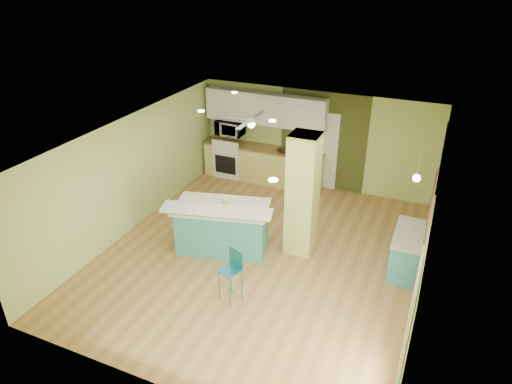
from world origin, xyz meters
TOP-DOWN VIEW (x-y plane):
  - floor at (0.00, 0.00)m, footprint 6.00×7.00m
  - ceiling at (0.00, 0.00)m, footprint 6.00×7.00m
  - wall_back at (0.00, 3.50)m, footprint 6.00×0.01m
  - wall_front at (0.00, -3.50)m, footprint 6.00×0.01m
  - wall_left at (-3.00, 0.00)m, footprint 0.01×7.00m
  - wall_right at (3.00, 0.00)m, footprint 0.01×7.00m
  - wood_panel at (2.99, 0.60)m, footprint 0.02×3.40m
  - olive_accent at (0.20, 3.49)m, footprint 2.20×0.02m
  - interior_door at (0.20, 3.46)m, footprint 0.82×0.05m
  - french_door at (2.97, -2.30)m, footprint 0.04×1.08m
  - column at (0.65, 0.50)m, footprint 0.55×0.55m
  - kitchen_run at (-1.30, 3.20)m, footprint 3.25×0.63m
  - stove at (-2.25, 3.19)m, footprint 0.76×0.66m
  - upper_cabinets at (-1.30, 3.32)m, footprint 3.20×0.34m
  - microwave at (-2.25, 3.20)m, footprint 0.70×0.48m
  - ceiling_fan at (-1.10, 2.00)m, footprint 1.41×1.41m
  - pendant_lamp at (2.65, 0.75)m, footprint 0.14×0.14m
  - wall_decor at (2.96, 0.80)m, footprint 0.03×0.90m
  - peninsula at (-0.82, -0.11)m, footprint 2.20×1.57m
  - bar_stool at (0.06, -1.42)m, footprint 0.43×0.43m
  - side_counter at (2.70, 0.65)m, footprint 0.53×1.25m
  - fruit_bowl at (-0.72, 3.11)m, footprint 0.35×0.35m
  - canister at (-0.74, -0.03)m, footprint 0.17×0.17m

SIDE VIEW (x-z plane):
  - floor at x=0.00m, z-range -0.01..0.00m
  - side_counter at x=2.70m, z-range 0.00..0.81m
  - stove at x=-2.25m, z-range -0.08..1.00m
  - kitchen_run at x=-1.30m, z-range 0.00..0.94m
  - peninsula at x=-0.82m, z-range -0.04..1.09m
  - bar_stool at x=0.06m, z-range 0.17..1.16m
  - fruit_bowl at x=-0.72m, z-range 0.94..1.01m
  - interior_door at x=0.20m, z-range 0.00..2.00m
  - french_door at x=2.97m, z-range 0.00..2.10m
  - canister at x=-0.74m, z-range 0.98..1.16m
  - wall_back at x=0.00m, z-range 0.00..2.50m
  - wall_front at x=0.00m, z-range 0.00..2.50m
  - wall_left at x=-3.00m, z-range 0.00..2.50m
  - wall_right at x=3.00m, z-range 0.00..2.50m
  - wood_panel at x=2.99m, z-range 0.00..2.50m
  - olive_accent at x=0.20m, z-range 0.00..2.50m
  - column at x=0.65m, z-range 0.00..2.50m
  - microwave at x=-2.25m, z-range 1.16..1.55m
  - wall_decor at x=2.96m, z-range 1.20..1.90m
  - pendant_lamp at x=2.65m, z-range 1.54..2.23m
  - upper_cabinets at x=-1.30m, z-range 1.55..2.35m
  - ceiling_fan at x=-1.10m, z-range 1.77..2.38m
  - ceiling at x=0.00m, z-range 2.50..2.51m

